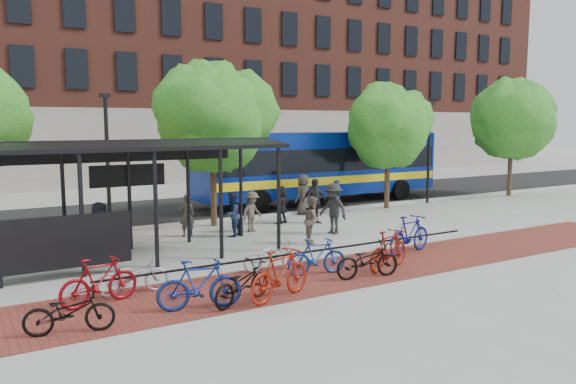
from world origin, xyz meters
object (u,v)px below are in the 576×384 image
pedestrian_1 (187,215)px  pedestrian_5 (281,205)px  lamp_post_right (429,149)px  bike_1 (99,281)px  pedestrian_0 (100,229)px  lamp_post_left (107,160)px  bike_5 (280,274)px  pedestrian_7 (336,197)px  tree_c (389,123)px  pedestrian_4 (314,201)px  bike_7 (317,257)px  bike_8 (368,260)px  pedestrian_8 (313,220)px  pedestrian_6 (304,194)px  bike_11 (409,234)px  bus (319,163)px  bike_3 (199,285)px  bike_4 (242,284)px  bus_shelter (101,161)px  bike_9 (388,250)px  bike_2 (132,275)px  bike_0 (69,312)px  tree_d (513,116)px  pedestrian_3 (252,212)px  pedestrian_2 (232,214)px  pedestrian_9 (333,209)px  tree_b (214,113)px

pedestrian_1 → pedestrian_5: (4.26, 0.53, 0.01)m
lamp_post_right → bike_1: lamp_post_right is taller
pedestrian_0 → lamp_post_left: bearing=37.5°
bike_5 → pedestrian_7: 12.75m
tree_c → pedestrian_4: 6.37m
bike_7 → bike_8: 1.36m
pedestrian_5 → pedestrian_8: pedestrian_8 is taller
pedestrian_5 → pedestrian_6: bearing=-172.0°
bike_11 → pedestrian_7: (2.68, 7.61, 0.15)m
bus → bike_3: 17.12m
pedestrian_4 → pedestrian_6: 2.20m
bike_4 → pedestrian_1: 8.03m
bus_shelter → bike_9: bearing=-37.1°
pedestrian_1 → bike_2: bearing=59.2°
bus → pedestrian_6: (-2.71, -2.75, -1.16)m
bus_shelter → bike_11: size_ratio=5.25×
pedestrian_8 → bike_7: bearing=179.1°
bus_shelter → tree_c: tree_c is taller
tree_c → bike_0: 18.99m
bike_7 → bike_2: bearing=90.5°
bike_2 → bike_9: size_ratio=0.91×
bike_3 → bike_11: bearing=-64.4°
bike_0 → bike_11: bike_11 is taller
bike_8 → bike_11: bike_11 is taller
tree_c → bike_9: bearing=-130.9°
bike_0 → lamp_post_right: bearing=-50.3°
tree_d → pedestrian_3: tree_d is taller
tree_d → lamp_post_left: tree_d is taller
bus → pedestrian_3: (-6.56, -5.16, -1.30)m
bike_0 → pedestrian_2: 9.69m
tree_c → bike_3: tree_c is taller
bike_5 → pedestrian_8: pedestrian_8 is taller
bike_8 → pedestrian_1: bearing=24.7°
pedestrian_5 → pedestrian_6: (2.00, 1.45, 0.12)m
pedestrian_9 → bus: bearing=134.5°
bike_2 → pedestrian_1: size_ratio=1.12×
pedestrian_6 → pedestrian_8: (-3.03, -5.30, -0.09)m
bike_1 → pedestrian_3: size_ratio=1.20×
lamp_post_left → pedestrian_0: lamp_post_left is taller
bike_1 → pedestrian_2: pedestrian_2 is taller
bike_2 → pedestrian_5: bearing=-46.7°
pedestrian_8 → bike_9: bearing=-150.2°
lamp_post_left → tree_b: bearing=-3.5°
bike_2 → bike_4: size_ratio=0.97×
tree_d → pedestrian_2: 18.91m
pedestrian_5 → bike_1: bearing=9.9°
pedestrian_7 → pedestrian_8: (-4.47, -4.82, 0.05)m
bike_9 → pedestrian_8: 3.97m
bike_5 → pedestrian_8: bearing=-59.7°
lamp_post_left → bike_3: 9.76m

